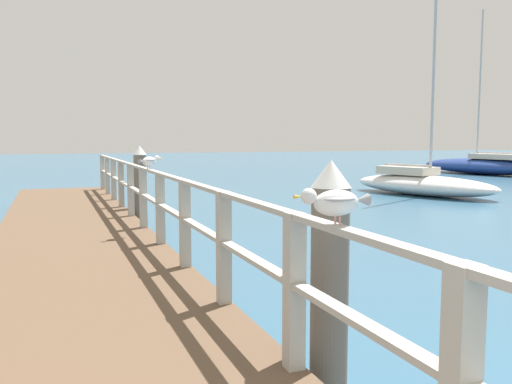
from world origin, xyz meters
TOP-DOWN VIEW (x-y plane):
  - pier_deck at (0.00, 9.22)m, footprint 2.47×18.44m
  - pier_railing at (1.16, 9.22)m, footprint 0.12×16.96m
  - dock_piling_near at (1.54, 4.06)m, footprint 0.29×0.29m
  - dock_piling_far at (1.54, 12.68)m, footprint 0.29×0.29m
  - seagull_foreground at (1.15, 3.32)m, footprint 0.48×0.18m
  - seagull_background at (1.16, 9.32)m, footprint 0.42×0.30m
  - boat_0 at (23.36, 24.58)m, footprint 3.96×8.40m
  - boat_1 at (12.39, 16.47)m, footprint 3.59×6.14m

SIDE VIEW (x-z plane):
  - pier_deck at x=0.00m, z-range 0.00..0.50m
  - boat_1 at x=12.39m, z-range -3.64..4.52m
  - boat_0 at x=23.36m, z-range -4.24..5.28m
  - dock_piling_near at x=1.54m, z-range 0.01..1.91m
  - dock_piling_far at x=1.54m, z-range 0.01..1.91m
  - pier_railing at x=1.16m, z-range 0.62..1.69m
  - seagull_foreground at x=1.15m, z-range 1.59..1.81m
  - seagull_background at x=1.16m, z-range 1.59..1.81m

